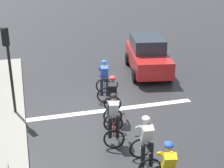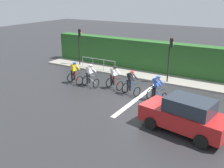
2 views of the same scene
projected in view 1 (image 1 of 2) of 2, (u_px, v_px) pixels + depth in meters
The scene contains 8 objects.
ground_plane at pixel (108, 110), 13.32m from camera, with size 80.00×80.00×0.00m, color #28282B.
road_marking_stop_line at pixel (108, 110), 13.28m from camera, with size 7.00×0.30×0.01m, color silver.
cyclist_second at pixel (146, 145), 9.51m from camera, with size 0.77×1.14×1.66m.
cyclist_mid at pixel (114, 119), 10.94m from camera, with size 0.92×1.21×1.66m.
cyclist_fourth at pixel (113, 99), 12.35m from camera, with size 0.94×1.22×1.66m.
cyclist_trailing at pixel (104, 81), 14.02m from camera, with size 0.86×1.18×1.66m.
car_red at pixel (148, 55), 16.99m from camera, with size 2.41×4.33×1.76m.
traffic_light_near_crossing at pixel (8, 59), 12.14m from camera, with size 0.27×0.29×3.34m.
Camera 1 is at (2.99, 11.54, 6.02)m, focal length 54.41 mm.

